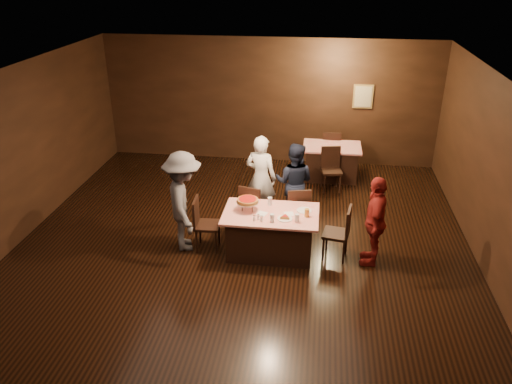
{
  "coord_description": "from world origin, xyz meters",
  "views": [
    {
      "loc": [
        1.23,
        -6.69,
        4.68
      ],
      "look_at": [
        0.22,
        0.96,
        1.0
      ],
      "focal_mm": 35.0,
      "sensor_mm": 36.0,
      "label": 1
    }
  ],
  "objects_px": {
    "diner_navy_hoodie": "(294,182)",
    "glass_front_right": "(297,218)",
    "glass_back": "(270,201)",
    "main_table": "(271,233)",
    "chair_back_far": "(331,149)",
    "glass_amber": "(307,213)",
    "chair_far_right": "(297,210)",
    "pizza_stand": "(248,201)",
    "diner_grey_knit": "(184,202)",
    "diner_white_jacket": "(261,178)",
    "chair_back_near": "(331,170)",
    "diner_red_shirt": "(375,221)",
    "chair_end_right": "(336,233)",
    "back_table": "(331,162)",
    "glass_front_left": "(272,218)",
    "chair_end_left": "(207,224)",
    "chair_far_left": "(253,207)",
    "plate_empty": "(304,210)"
  },
  "relations": [
    {
      "from": "diner_navy_hoodie",
      "to": "glass_front_right",
      "type": "xyz_separation_m",
      "value": [
        0.14,
        -1.53,
        0.06
      ]
    },
    {
      "from": "glass_back",
      "to": "main_table",
      "type": "bearing_deg",
      "value": -80.54
    },
    {
      "from": "chair_back_far",
      "to": "glass_amber",
      "type": "xyz_separation_m",
      "value": [
        -0.44,
        -4.06,
        0.37
      ]
    },
    {
      "from": "chair_far_right",
      "to": "main_table",
      "type": "bearing_deg",
      "value": 47.76
    },
    {
      "from": "pizza_stand",
      "to": "glass_front_right",
      "type": "xyz_separation_m",
      "value": [
        0.85,
        -0.3,
        -0.11
      ]
    },
    {
      "from": "chair_back_far",
      "to": "diner_grey_knit",
      "type": "distance_m",
      "value": 4.76
    },
    {
      "from": "main_table",
      "to": "chair_far_right",
      "type": "xyz_separation_m",
      "value": [
        0.4,
        0.75,
        0.09
      ]
    },
    {
      "from": "chair_back_far",
      "to": "diner_white_jacket",
      "type": "height_order",
      "value": "diner_white_jacket"
    },
    {
      "from": "chair_far_right",
      "to": "pizza_stand",
      "type": "height_order",
      "value": "pizza_stand"
    },
    {
      "from": "chair_back_near",
      "to": "diner_red_shirt",
      "type": "bearing_deg",
      "value": -86.9
    },
    {
      "from": "chair_end_right",
      "to": "chair_back_far",
      "type": "xyz_separation_m",
      "value": [
        -0.06,
        4.01,
        0.0
      ]
    },
    {
      "from": "chair_back_near",
      "to": "chair_back_far",
      "type": "distance_m",
      "value": 1.3
    },
    {
      "from": "glass_amber",
      "to": "diner_white_jacket",
      "type": "bearing_deg",
      "value": 125.1
    },
    {
      "from": "chair_far_right",
      "to": "chair_back_near",
      "type": "distance_m",
      "value": 2.06
    },
    {
      "from": "diner_white_jacket",
      "to": "pizza_stand",
      "type": "distance_m",
      "value": 1.22
    },
    {
      "from": "back_table",
      "to": "glass_front_left",
      "type": "distance_m",
      "value": 3.86
    },
    {
      "from": "glass_front_right",
      "to": "chair_far_right",
      "type": "bearing_deg",
      "value": 92.86
    },
    {
      "from": "chair_back_near",
      "to": "glass_back",
      "type": "bearing_deg",
      "value": -124.76
    },
    {
      "from": "chair_end_left",
      "to": "diner_navy_hoodie",
      "type": "relative_size",
      "value": 0.61
    },
    {
      "from": "diner_white_jacket",
      "to": "diner_grey_knit",
      "type": "bearing_deg",
      "value": 63.08
    },
    {
      "from": "chair_far_right",
      "to": "glass_amber",
      "type": "distance_m",
      "value": 0.9
    },
    {
      "from": "chair_back_far",
      "to": "glass_front_right",
      "type": "height_order",
      "value": "chair_back_far"
    },
    {
      "from": "main_table",
      "to": "diner_navy_hoodie",
      "type": "distance_m",
      "value": 1.38
    },
    {
      "from": "chair_far_left",
      "to": "chair_end_right",
      "type": "relative_size",
      "value": 1.0
    },
    {
      "from": "chair_end_right",
      "to": "chair_back_near",
      "type": "xyz_separation_m",
      "value": [
        -0.06,
        2.71,
        0.0
      ]
    },
    {
      "from": "main_table",
      "to": "glass_front_right",
      "type": "relative_size",
      "value": 11.43
    },
    {
      "from": "chair_end_right",
      "to": "plate_empty",
      "type": "height_order",
      "value": "chair_end_right"
    },
    {
      "from": "chair_back_near",
      "to": "glass_front_right",
      "type": "relative_size",
      "value": 6.79
    },
    {
      "from": "chair_back_near",
      "to": "glass_amber",
      "type": "relative_size",
      "value": 6.79
    },
    {
      "from": "diner_navy_hoodie",
      "to": "glass_front_right",
      "type": "relative_size",
      "value": 11.12
    },
    {
      "from": "diner_navy_hoodie",
      "to": "chair_end_left",
      "type": "bearing_deg",
      "value": 52.23
    },
    {
      "from": "main_table",
      "to": "chair_end_left",
      "type": "distance_m",
      "value": 1.1
    },
    {
      "from": "main_table",
      "to": "back_table",
      "type": "bearing_deg",
      "value": 73.09
    },
    {
      "from": "main_table",
      "to": "diner_white_jacket",
      "type": "xyz_separation_m",
      "value": [
        -0.33,
        1.27,
        0.46
      ]
    },
    {
      "from": "chair_far_right",
      "to": "chair_end_right",
      "type": "height_order",
      "value": "same"
    },
    {
      "from": "chair_far_left",
      "to": "glass_front_right",
      "type": "height_order",
      "value": "chair_far_left"
    },
    {
      "from": "diner_grey_knit",
      "to": "glass_amber",
      "type": "relative_size",
      "value": 12.67
    },
    {
      "from": "glass_amber",
      "to": "diner_navy_hoodie",
      "type": "bearing_deg",
      "value": 102.33
    },
    {
      "from": "back_table",
      "to": "chair_end_right",
      "type": "bearing_deg",
      "value": -88.93
    },
    {
      "from": "chair_end_right",
      "to": "pizza_stand",
      "type": "bearing_deg",
      "value": -82.44
    },
    {
      "from": "chair_far_left",
      "to": "diner_white_jacket",
      "type": "height_order",
      "value": "diner_white_jacket"
    },
    {
      "from": "plate_empty",
      "to": "glass_front_left",
      "type": "height_order",
      "value": "glass_front_left"
    },
    {
      "from": "chair_back_near",
      "to": "diner_grey_knit",
      "type": "bearing_deg",
      "value": -143.47
    },
    {
      "from": "main_table",
      "to": "glass_amber",
      "type": "bearing_deg",
      "value": -4.76
    },
    {
      "from": "glass_front_right",
      "to": "diner_navy_hoodie",
      "type": "bearing_deg",
      "value": 95.27
    },
    {
      "from": "chair_end_left",
      "to": "diner_grey_knit",
      "type": "distance_m",
      "value": 0.57
    },
    {
      "from": "chair_end_right",
      "to": "chair_back_near",
      "type": "height_order",
      "value": "same"
    },
    {
      "from": "back_table",
      "to": "diner_red_shirt",
      "type": "height_order",
      "value": "diner_red_shirt"
    },
    {
      "from": "chair_end_right",
      "to": "chair_back_far",
      "type": "distance_m",
      "value": 4.01
    },
    {
      "from": "pizza_stand",
      "to": "plate_empty",
      "type": "bearing_deg",
      "value": 6.01
    }
  ]
}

